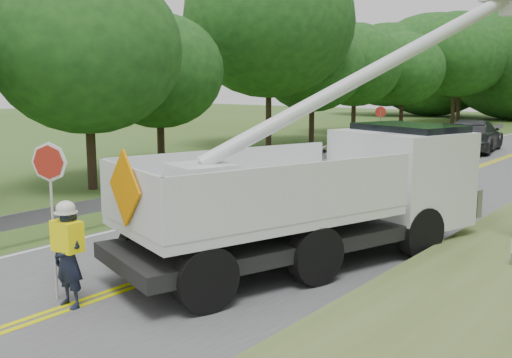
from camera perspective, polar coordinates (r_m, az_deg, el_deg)
The scene contains 9 objects.
ground at distance 9.64m, azimuth -23.53°, elevation -13.51°, with size 140.00×140.00×0.00m, color #44591D.
road at distance 20.02m, azimuth 14.43°, elevation -1.26°, with size 7.20×96.00×0.03m.
guardrail at distance 22.60m, azimuth 6.13°, elevation 1.59°, with size 0.18×48.00×0.77m.
treeline_left at distance 37.57m, azimuth 8.72°, elevation 12.27°, with size 10.68×54.41×10.97m.
flagger at distance 9.88m, azimuth -18.03°, elevation -6.64°, with size 1.06×0.40×2.67m.
bucket_truck at distance 12.34m, azimuth 9.72°, elevation 0.21°, with size 5.49×8.12×7.45m.
suv_silver at distance 22.16m, azimuth 10.80°, elevation 1.83°, with size 2.42×5.24×1.46m, color #B4B7BA.
suv_darkgrey at distance 32.75m, azimuth 20.57°, elevation 4.03°, with size 2.37×5.83×1.69m, color #35363C.
stop_sign_permanent at distance 27.93m, azimuth 12.08°, elevation 5.26°, with size 0.40×0.39×2.53m.
Camera 1 is at (7.98, -4.00, 3.64)m, focal length 40.75 mm.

